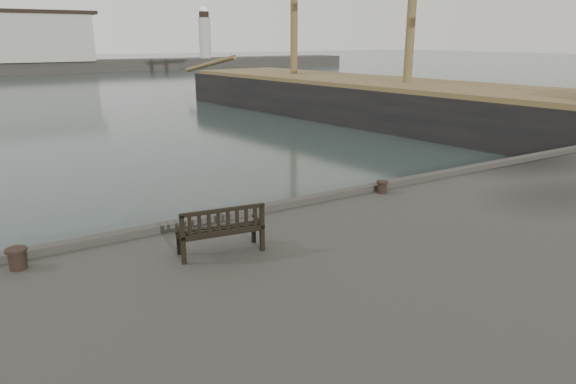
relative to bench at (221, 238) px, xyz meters
name	(u,v)px	position (x,y,z in m)	size (l,w,h in m)	color
ground	(235,269)	(1.29, 2.11, -1.89)	(400.00, 400.00, 0.00)	black
bench	(221,238)	(0.00, 0.00, 0.00)	(1.89, 0.87, 1.05)	black
bollard_left	(17,259)	(-3.80, 1.41, -0.12)	(0.42, 0.42, 0.44)	black
bollard_right	(382,187)	(5.96, 1.59, -0.15)	(0.35, 0.35, 0.37)	black
tall_ship_main	(405,112)	(22.67, 17.89, -1.06)	(15.18, 45.40, 33.44)	black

